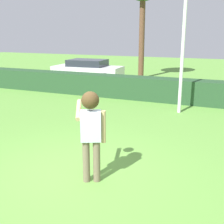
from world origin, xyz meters
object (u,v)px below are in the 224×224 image
lamppost (185,21)px  parked_car_white (88,69)px  person (91,126)px  frisbee (91,103)px

lamppost → parked_car_white: (-6.61, 5.41, -2.50)m
person → parked_car_white: person is taller
person → lamppost: bearing=84.2°
frisbee → lamppost: (0.80, 5.38, 1.74)m
person → parked_car_white: size_ratio=0.42×
frisbee → parked_car_white: 12.28m
lamppost → parked_car_white: 8.90m
person → lamppost: lamppost is taller
frisbee → person: bearing=-64.1°
frisbee → lamppost: 5.71m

